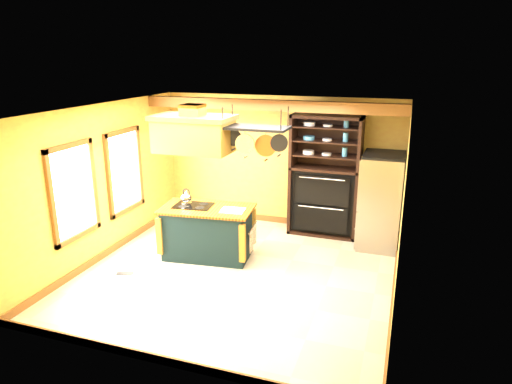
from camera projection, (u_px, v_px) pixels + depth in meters
The scene contains 15 objects.
floor at pixel (238, 272), 7.61m from camera, with size 5.00×5.00×0.00m, color beige.
ceiling at pixel (236, 109), 6.83m from camera, with size 5.00×5.00×0.00m, color white.
wall_back at pixel (280, 161), 9.49m from camera, with size 5.00×0.02×2.70m, color gold.
wall_front at pixel (155, 260), 4.95m from camera, with size 5.00×0.02×2.70m, color gold.
wall_left at pixel (104, 182), 7.98m from camera, with size 0.02×5.00×2.70m, color gold.
wall_right at pixel (402, 212), 6.46m from camera, with size 0.02×5.00×2.70m, color gold.
ceiling_beam at pixel (269, 105), 8.40m from camera, with size 5.00×0.15×0.20m, color brown.
window_near at pixel (74, 192), 7.23m from camera, with size 0.06×1.06×1.56m.
window_far at pixel (125, 171), 8.50m from camera, with size 0.06×1.06×1.56m.
kitchen_island at pixel (208, 232), 8.10m from camera, with size 1.69×1.06×1.11m.
range_hood at pixel (194, 132), 7.65m from camera, with size 1.36×0.77×0.80m.
pot_rack at pixel (256, 133), 7.30m from camera, with size 1.13×0.53×0.81m.
refrigerator at pixel (380, 203), 8.45m from camera, with size 0.76×0.89×1.74m.
hutch at pixel (325, 189), 9.07m from camera, with size 1.36×0.61×2.40m.
floor_register at pixel (125, 273), 7.57m from camera, with size 0.28×0.12×0.01m, color black.
Camera 1 is at (2.48, -6.44, 3.50)m, focal length 32.00 mm.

